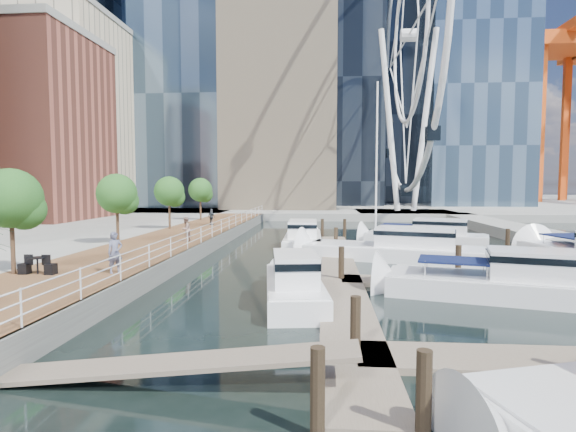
{
  "coord_description": "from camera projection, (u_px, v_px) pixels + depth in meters",
  "views": [
    {
      "loc": [
        2.09,
        -14.38,
        4.9
      ],
      "look_at": [
        -0.03,
        12.46,
        3.0
      ],
      "focal_mm": 28.0,
      "sensor_mm": 36.0,
      "label": 1
    }
  ],
  "objects": [
    {
      "name": "ground",
      "position": [
        259.0,
        333.0,
        14.81
      ],
      "size": [
        520.0,
        520.0,
        0.0
      ],
      "primitive_type": "plane",
      "color": "black",
      "rests_on": "ground"
    },
    {
      "name": "boardwalk",
      "position": [
        159.0,
        249.0,
        30.4
      ],
      "size": [
        6.0,
        60.0,
        1.0
      ],
      "primitive_type": "cube",
      "color": "brown",
      "rests_on": "ground"
    },
    {
      "name": "seawall",
      "position": [
        203.0,
        250.0,
        30.16
      ],
      "size": [
        0.25,
        60.0,
        1.0
      ],
      "primitive_type": "cube",
      "color": "#595954",
      "rests_on": "ground"
    },
    {
      "name": "land_far",
      "position": [
        315.0,
        201.0,
        116.2
      ],
      "size": [
        200.0,
        114.0,
        1.0
      ],
      "primitive_type": "cube",
      "color": "gray",
      "rests_on": "ground"
    },
    {
      "name": "breakwater",
      "position": [
        567.0,
        244.0,
        33.09
      ],
      "size": [
        4.0,
        60.0,
        1.0
      ],
      "primitive_type": "cube",
      "color": "gray",
      "rests_on": "ground"
    },
    {
      "name": "pier",
      "position": [
        405.0,
        215.0,
        65.38
      ],
      "size": [
        14.0,
        12.0,
        1.0
      ],
      "primitive_type": "cube",
      "color": "gray",
      "rests_on": "ground"
    },
    {
      "name": "railing",
      "position": [
        201.0,
        235.0,
        30.1
      ],
      "size": [
        0.1,
        60.0,
        1.05
      ],
      "primitive_type": null,
      "color": "white",
      "rests_on": "boardwalk"
    },
    {
      "name": "floating_docks",
      "position": [
        433.0,
        267.0,
        24.07
      ],
      "size": [
        16.0,
        34.0,
        2.6
      ],
      "color": "#6D6051",
      "rests_on": "ground"
    },
    {
      "name": "ferris_wheel",
      "position": [
        409.0,
        36.0,
        63.59
      ],
      "size": [
        5.8,
        45.6,
        47.8
      ],
      "color": "white",
      "rests_on": "ground"
    },
    {
      "name": "street_trees",
      "position": [
        117.0,
        194.0,
        29.33
      ],
      "size": [
        2.6,
        42.6,
        4.6
      ],
      "color": "#3F2B1C",
      "rests_on": "ground"
    },
    {
      "name": "yacht_foreground",
      "position": [
        511.0,
        299.0,
        19.19
      ],
      "size": [
        11.68,
        5.86,
        2.15
      ],
      "primitive_type": null,
      "rotation": [
        0.0,
        0.0,
        1.31
      ],
      "color": "silver",
      "rests_on": "ground"
    },
    {
      "name": "pedestrian_near",
      "position": [
        115.0,
        252.0,
        19.72
      ],
      "size": [
        0.78,
        0.78,
        1.83
      ],
      "primitive_type": "imported",
      "rotation": [
        0.0,
        0.0,
        0.81
      ],
      "color": "#555871",
      "rests_on": "boardwalk"
    },
    {
      "name": "pedestrian_mid",
      "position": [
        186.0,
        229.0,
        30.61
      ],
      "size": [
        0.83,
        0.96,
        1.69
      ],
      "primitive_type": "imported",
      "rotation": [
        0.0,
        0.0,
        -1.84
      ],
      "color": "#8E6E62",
      "rests_on": "boardwalk"
    },
    {
      "name": "pedestrian_far",
      "position": [
        211.0,
        217.0,
        43.04
      ],
      "size": [
        0.96,
        0.85,
        1.55
      ],
      "primitive_type": "imported",
      "rotation": [
        0.0,
        0.0,
        2.5
      ],
      "color": "#2F353B",
      "rests_on": "boardwalk"
    },
    {
      "name": "moored_yachts",
      "position": [
        415.0,
        262.0,
        28.23
      ],
      "size": [
        22.8,
        33.29,
        11.5
      ],
      "color": "white",
      "rests_on": "ground"
    }
  ]
}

